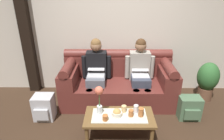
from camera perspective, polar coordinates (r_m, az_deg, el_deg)
name	(u,v)px	position (r m, az deg, el deg)	size (l,w,h in m)	color
back_wall_patterned	(118,22)	(3.92, 1.81, 14.12)	(6.00, 0.12, 2.90)	beige
timber_pillar	(25,23)	(4.17, -24.42, 12.67)	(0.20, 0.20, 2.90)	black
couch	(118,83)	(3.75, 1.77, -3.73)	(2.10, 0.88, 0.96)	maroon
person_left	(96,69)	(3.64, -4.68, 0.28)	(0.56, 0.67, 1.22)	#595B66
person_right	(140,69)	(3.66, 8.29, 0.23)	(0.56, 0.67, 1.22)	#383D4C
coffee_table	(119,118)	(2.91, 2.16, -14.11)	(1.01, 0.50, 0.37)	brown
flower_vase	(99,96)	(2.77, -3.82, -7.74)	(0.12, 0.12, 0.44)	silver
snack_bowl	(117,113)	(2.84, 1.46, -12.62)	(0.15, 0.15, 0.12)	silver
cup_near_left	(124,109)	(2.92, 3.53, -11.36)	(0.07, 0.07, 0.10)	#DBB77A
cup_near_right	(131,113)	(2.84, 5.63, -12.56)	(0.07, 0.07, 0.10)	#B26633
cup_far_center	(136,109)	(2.93, 7.09, -11.30)	(0.07, 0.07, 0.12)	silver
cup_far_left	(141,112)	(2.85, 8.57, -12.25)	(0.08, 0.08, 0.13)	#B26633
cup_far_right	(105,118)	(2.77, -2.01, -13.93)	(0.08, 0.08, 0.08)	#B26633
backpack_left	(44,107)	(3.50, -19.47, -10.39)	(0.33, 0.32, 0.43)	#B7B7BC
backpack_right	(189,108)	(3.57, 21.90, -10.42)	(0.36, 0.28, 0.40)	#4C6B4C
potted_plant	(207,80)	(4.16, 26.40, -2.58)	(0.40, 0.40, 0.78)	brown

